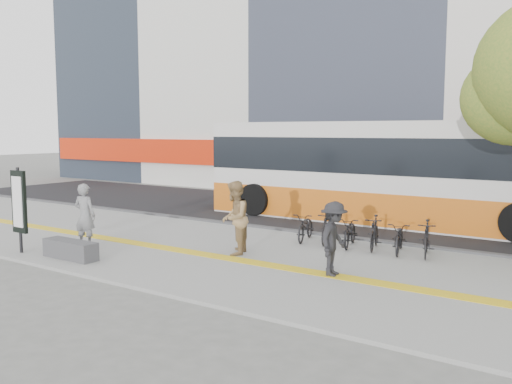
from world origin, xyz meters
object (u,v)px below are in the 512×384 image
Objects in this scene: pedestrian_tan at (235,218)px; bus at (386,175)px; seated_woman at (85,215)px; signboard at (19,203)px; pedestrian_dark at (334,239)px; bench at (70,249)px.

bus is at bearing 147.02° from pedestrian_tan.
signboard is at bearing 46.46° from seated_woman.
bus is 6.93× the size of pedestrian_tan.
bus reaches higher than pedestrian_tan.
pedestrian_tan reaches higher than pedestrian_dark.
signboard is 11.60m from bus.
seated_woman reaches higher than bench.
bench is 10.69m from bus.
bench is 6.45m from pedestrian_dark.
pedestrian_dark is (1.76, -7.48, -0.79)m from bus.
bench is at bearing 10.81° from signboard.
pedestrian_dark is at bearing 58.55° from pedestrian_tan.
bench is 0.86× the size of pedestrian_tan.
pedestrian_tan is at bearing -171.62° from seated_woman.
signboard reaches higher than bench.
seated_woman is 4.15m from pedestrian_tan.
signboard is at bearing -120.39° from bus.
bench is 0.73× the size of signboard.
seated_woman is (-5.07, -8.61, -0.74)m from bus.
pedestrian_tan is at bearing 41.05° from bench.
pedestrian_tan is at bearing 75.00° from pedestrian_dark.
seated_woman is 1.07× the size of pedestrian_dark.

